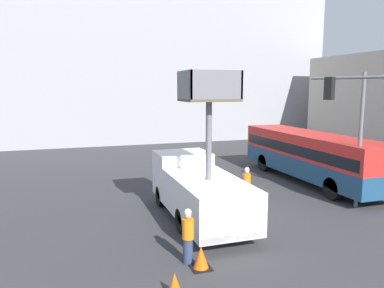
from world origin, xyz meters
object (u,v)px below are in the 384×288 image
at_px(traffic_cone_near_truck, 175,286).
at_px(traffic_light_pole, 351,119).
at_px(road_worker_directing, 247,186).
at_px(city_bus, 310,153).
at_px(road_worker_near_truck, 188,236).
at_px(utility_truck, 198,187).
at_px(traffic_cone_mid_road, 201,258).

bearing_deg(traffic_cone_near_truck, traffic_light_pole, 24.66).
xyz_separation_m(traffic_light_pole, road_worker_directing, (-3.71, 2.57, -3.37)).
height_order(city_bus, traffic_light_pole, traffic_light_pole).
bearing_deg(road_worker_directing, traffic_cone_near_truck, -85.17).
bearing_deg(road_worker_directing, traffic_light_pole, 9.29).
distance_m(traffic_light_pole, road_worker_near_truck, 9.34).
height_order(utility_truck, road_worker_near_truck, utility_truck).
height_order(city_bus, road_worker_directing, city_bus).
relative_size(traffic_cone_near_truck, traffic_cone_mid_road, 0.95).
distance_m(utility_truck, traffic_cone_mid_road, 4.66).
relative_size(city_bus, traffic_cone_near_truck, 16.49).
relative_size(city_bus, traffic_light_pole, 1.78).
bearing_deg(traffic_cone_mid_road, traffic_cone_near_truck, -133.32).
relative_size(utility_truck, traffic_light_pole, 1.11).
bearing_deg(city_bus, traffic_light_pole, 147.74).
bearing_deg(traffic_cone_near_truck, road_worker_near_truck, 61.75).
bearing_deg(road_worker_near_truck, city_bus, 156.55).
xyz_separation_m(city_bus, traffic_cone_mid_road, (-9.97, -8.31, -1.42)).
distance_m(traffic_light_pole, traffic_cone_near_truck, 10.97).
bearing_deg(traffic_light_pole, road_worker_directing, 145.22).
height_order(road_worker_near_truck, road_worker_directing, road_worker_directing).
xyz_separation_m(traffic_light_pole, traffic_cone_mid_road, (-8.07, -2.97, -3.95)).
bearing_deg(utility_truck, traffic_light_pole, -11.33).
bearing_deg(city_bus, road_worker_directing, 103.58).
distance_m(city_bus, traffic_light_pole, 6.21).
bearing_deg(traffic_cone_near_truck, city_bus, 40.64).
relative_size(city_bus, road_worker_near_truck, 6.17).
bearing_deg(traffic_light_pole, traffic_cone_mid_road, -159.81).
bearing_deg(traffic_cone_near_truck, utility_truck, 64.78).
relative_size(traffic_light_pole, road_worker_directing, 3.45).
height_order(road_worker_near_truck, traffic_cone_mid_road, road_worker_near_truck).
bearing_deg(road_worker_directing, road_worker_near_truck, -88.36).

